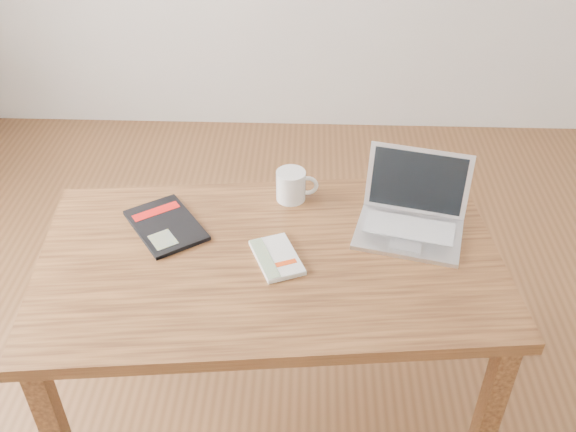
{
  "coord_description": "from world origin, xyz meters",
  "views": [
    {
      "loc": [
        -0.02,
        -1.56,
        1.96
      ],
      "look_at": [
        -0.08,
        -0.09,
        0.85
      ],
      "focal_mm": 40.0,
      "sensor_mm": 36.0,
      "label": 1
    }
  ],
  "objects_px": {
    "desk": "(270,278)",
    "laptop": "(412,215)",
    "black_guidebook": "(166,225)",
    "coffee_mug": "(292,185)",
    "white_guidebook": "(277,257)"
  },
  "relations": [
    {
      "from": "desk",
      "to": "laptop",
      "type": "relative_size",
      "value": 3.83
    },
    {
      "from": "laptop",
      "to": "black_guidebook",
      "type": "bearing_deg",
      "value": -163.76
    },
    {
      "from": "black_guidebook",
      "to": "white_guidebook",
      "type": "bearing_deg",
      "value": -56.25
    },
    {
      "from": "desk",
      "to": "laptop",
      "type": "xyz_separation_m",
      "value": [
        0.42,
        0.15,
        0.14
      ]
    },
    {
      "from": "coffee_mug",
      "to": "black_guidebook",
      "type": "bearing_deg",
      "value": -158.37
    },
    {
      "from": "desk",
      "to": "black_guidebook",
      "type": "relative_size",
      "value": 4.45
    },
    {
      "from": "black_guidebook",
      "to": "coffee_mug",
      "type": "bearing_deg",
      "value": -11.04
    },
    {
      "from": "desk",
      "to": "coffee_mug",
      "type": "distance_m",
      "value": 0.33
    },
    {
      "from": "white_guidebook",
      "to": "laptop",
      "type": "xyz_separation_m",
      "value": [
        0.4,
        0.17,
        0.04
      ]
    },
    {
      "from": "black_guidebook",
      "to": "laptop",
      "type": "relative_size",
      "value": 0.86
    },
    {
      "from": "black_guidebook",
      "to": "laptop",
      "type": "bearing_deg",
      "value": -32.29
    },
    {
      "from": "white_guidebook",
      "to": "laptop",
      "type": "relative_size",
      "value": 0.58
    },
    {
      "from": "desk",
      "to": "black_guidebook",
      "type": "height_order",
      "value": "black_guidebook"
    },
    {
      "from": "black_guidebook",
      "to": "coffee_mug",
      "type": "distance_m",
      "value": 0.42
    },
    {
      "from": "desk",
      "to": "coffee_mug",
      "type": "height_order",
      "value": "coffee_mug"
    }
  ]
}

